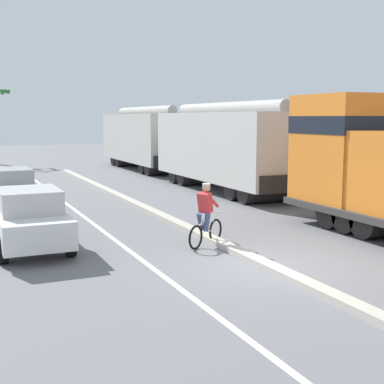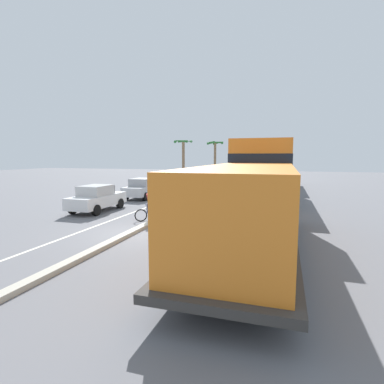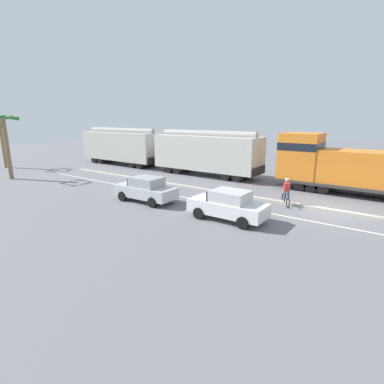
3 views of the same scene
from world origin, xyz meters
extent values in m
plane|color=slate|center=(0.00, 0.00, 0.00)|extent=(120.00, 120.00, 0.00)
cube|color=#B2AD9E|center=(0.00, 6.00, 0.08)|extent=(0.36, 36.00, 0.16)
cube|color=silver|center=(-2.40, 6.00, 0.00)|extent=(0.14, 36.00, 0.01)
cube|color=orange|center=(5.24, -1.72, 1.90)|extent=(2.70, 9.86, 2.40)
cube|color=orange|center=(5.24, 3.28, 2.45)|extent=(2.80, 2.80, 3.50)
cube|color=black|center=(5.24, 3.28, 3.24)|extent=(2.83, 2.83, 0.56)
cube|color=#383533|center=(5.24, -1.12, 0.70)|extent=(3.10, 11.60, 0.20)
cylinder|color=#4C4947|center=(5.24, -1.12, 0.55)|extent=(1.10, 3.00, 1.10)
cylinder|color=black|center=(5.24, 2.87, 0.50)|extent=(2.40, 1.00, 1.00)
cylinder|color=black|center=(5.24, 2.07, 0.50)|extent=(2.40, 1.00, 1.00)
cylinder|color=black|center=(5.24, 1.27, 0.50)|extent=(2.40, 1.00, 1.00)
cylinder|color=black|center=(5.24, -3.51, 0.50)|extent=(2.40, 1.00, 1.00)
cylinder|color=black|center=(5.24, -4.31, 0.50)|extent=(2.40, 1.00, 1.00)
cylinder|color=black|center=(5.24, -5.11, 0.50)|extent=(2.40, 1.00, 1.00)
cube|color=beige|center=(5.24, 11.88, 2.15)|extent=(2.90, 10.40, 3.10)
cylinder|color=#A09E97|center=(5.24, 11.88, 3.88)|extent=(0.60, 9.88, 0.60)
cube|color=black|center=(5.24, 17.13, 0.95)|extent=(2.61, 0.10, 0.70)
cube|color=black|center=(5.24, 6.63, 0.95)|extent=(2.61, 0.10, 0.70)
cylinder|color=black|center=(5.24, 15.66, 0.45)|extent=(2.46, 0.90, 0.90)
cylinder|color=black|center=(5.24, 14.56, 0.45)|extent=(2.46, 0.90, 0.90)
cylinder|color=black|center=(5.24, 9.21, 0.45)|extent=(2.46, 0.90, 0.90)
cylinder|color=black|center=(5.24, 8.11, 0.45)|extent=(2.46, 0.90, 0.90)
cube|color=#B2B0A8|center=(5.24, 23.48, 2.15)|extent=(2.90, 10.40, 3.10)
cylinder|color=#98958F|center=(5.24, 23.48, 3.88)|extent=(0.60, 9.88, 0.60)
cube|color=black|center=(5.24, 28.73, 0.95)|extent=(2.61, 0.10, 0.70)
cube|color=black|center=(5.24, 18.23, 0.95)|extent=(2.61, 0.10, 0.70)
cylinder|color=black|center=(5.24, 27.26, 0.45)|extent=(2.46, 0.90, 0.90)
cylinder|color=black|center=(5.24, 26.16, 0.45)|extent=(2.46, 0.90, 0.90)
cylinder|color=black|center=(5.24, 20.81, 0.45)|extent=(2.46, 0.90, 0.90)
cylinder|color=black|center=(5.24, 19.71, 0.45)|extent=(2.46, 0.90, 0.90)
cube|color=silver|center=(-4.73, 4.09, 0.67)|extent=(1.71, 4.20, 0.70)
cube|color=beige|center=(-4.73, 3.94, 1.32)|extent=(1.50, 1.90, 0.60)
cube|color=#1E232D|center=(-4.73, 4.94, 1.27)|extent=(1.43, 0.12, 0.51)
cylinder|color=black|center=(-5.54, 5.39, 0.32)|extent=(0.22, 0.64, 0.64)
cylinder|color=black|center=(-3.93, 5.39, 0.32)|extent=(0.22, 0.64, 0.64)
cylinder|color=black|center=(-5.54, 2.78, 0.32)|extent=(0.22, 0.64, 0.64)
cylinder|color=black|center=(-3.92, 2.79, 0.32)|extent=(0.22, 0.64, 0.64)
cube|color=#B7BABF|center=(-4.66, 10.20, 0.67)|extent=(1.79, 4.24, 0.70)
cube|color=#9C9EA2|center=(-4.66, 10.05, 1.32)|extent=(1.54, 1.93, 0.60)
cube|color=#1E232D|center=(-4.68, 11.05, 1.27)|extent=(1.43, 0.15, 0.51)
cylinder|color=black|center=(-5.50, 11.48, 0.32)|extent=(0.23, 0.64, 0.64)
cylinder|color=black|center=(-3.88, 11.51, 0.32)|extent=(0.23, 0.64, 0.64)
cylinder|color=black|center=(-5.44, 8.88, 0.32)|extent=(0.23, 0.64, 0.64)
cylinder|color=black|center=(-3.83, 8.91, 0.32)|extent=(0.23, 0.64, 0.64)
torus|color=black|center=(0.12, 2.71, 0.33)|extent=(0.58, 0.41, 0.66)
torus|color=black|center=(-0.75, 2.13, 0.33)|extent=(0.58, 0.41, 0.66)
cylinder|color=silver|center=(-0.32, 2.42, 0.63)|extent=(0.68, 0.48, 0.05)
cylinder|color=silver|center=(-0.23, 2.48, 0.45)|extent=(0.43, 0.31, 0.36)
cylinder|color=silver|center=(-0.50, 2.30, 0.78)|extent=(0.04, 0.04, 0.30)
cylinder|color=silver|center=(0.06, 2.67, 0.88)|extent=(0.30, 0.42, 0.04)
cylinder|color=#38476B|center=(-0.47, 2.44, 0.68)|extent=(0.33, 0.28, 0.52)
cylinder|color=#38476B|center=(-0.36, 2.27, 0.68)|extent=(0.30, 0.26, 0.52)
cube|color=red|center=(-0.36, 2.39, 1.20)|extent=(0.46, 0.46, 0.57)
sphere|color=tan|center=(-0.30, 2.43, 1.59)|extent=(0.22, 0.22, 0.22)
cylinder|color=white|center=(-0.30, 2.43, 1.69)|extent=(0.22, 0.22, 0.05)
cylinder|color=red|center=(-0.28, 2.64, 1.20)|extent=(0.43, 0.33, 0.36)
cylinder|color=red|center=(-0.10, 2.37, 1.20)|extent=(0.43, 0.33, 0.36)
cylinder|color=#846647|center=(-3.70, 32.16, 2.69)|extent=(0.36, 0.36, 5.38)
cone|color=#2D7033|center=(-2.80, 32.19, 5.43)|extent=(0.37, 1.83, 0.47)
cone|color=#2D7033|center=(-3.39, 33.01, 5.43)|extent=(1.83, 0.93, 0.64)
cone|color=#2D7033|center=(-4.21, 32.91, 5.43)|extent=(1.69, 1.29, 0.58)
cone|color=#2D7033|center=(-4.60, 32.16, 5.43)|extent=(0.34, 1.83, 0.72)
cone|color=#2D7033|center=(-4.27, 31.47, 5.43)|extent=(1.60, 1.38, 0.32)
cone|color=#2D7033|center=(-3.24, 31.39, 5.43)|extent=(1.73, 1.20, 0.44)
cylinder|color=#846647|center=(-6.29, 25.15, 2.64)|extent=(0.36, 0.36, 5.27)
cone|color=#2D7033|center=(-5.40, 25.30, 5.32)|extent=(0.61, 1.83, 0.33)
cone|color=#2D7033|center=(-6.40, 26.04, 5.32)|extent=(1.83, 0.54, 0.38)
cone|color=#2D7033|center=(-7.18, 25.02, 5.32)|extent=(0.58, 1.85, 0.55)
cone|color=#2D7033|center=(-6.32, 24.25, 5.32)|extent=(1.83, 0.39, 0.50)
camera|label=1|loc=(-6.48, -10.44, 3.48)|focal=50.00mm
camera|label=2|loc=(6.35, -11.72, 3.40)|focal=28.00mm
camera|label=3|loc=(-18.27, -3.25, 5.35)|focal=28.00mm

